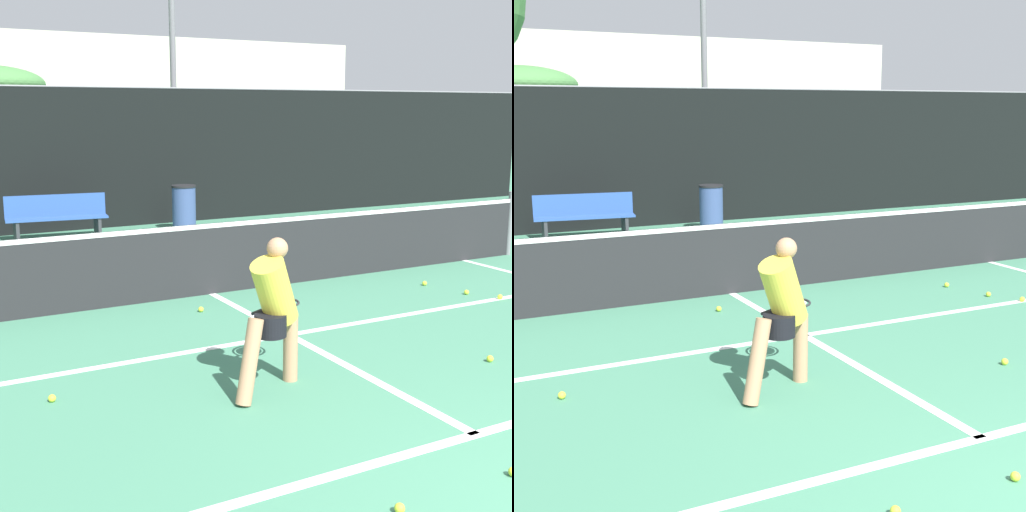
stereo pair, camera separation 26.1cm
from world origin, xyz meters
The scene contains 16 objects.
court_baseline_near centered at (0.00, 1.80, 0.00)m, with size 11.00×0.10×0.01m, color white.
court_service_line centered at (0.00, 4.56, 0.00)m, with size 8.25×0.10×0.01m, color white.
court_center_mark centered at (0.00, 4.18, 0.00)m, with size 0.10×4.76×0.01m, color white.
net centered at (0.00, 6.56, 0.51)m, with size 11.09×0.09×1.07m.
fence_back centered at (0.00, 12.52, 1.42)m, with size 24.00×0.06×2.86m.
player_practicing centered at (-0.91, 3.31, 0.73)m, with size 1.03×0.92×1.35m.
tennis_ball_scattered_0 centered at (-2.69, 3.94, 0.03)m, with size 0.07×0.07×0.07m, color #D1E033.
tennis_ball_scattered_1 centered at (2.96, 4.92, 0.03)m, with size 0.07×0.07×0.07m, color #D1E033.
tennis_ball_scattered_3 centered at (-0.11, 4.61, 0.03)m, with size 0.07×0.07×0.07m, color #D1E033.
tennis_ball_scattered_4 centered at (-0.48, 5.83, 0.03)m, with size 0.07×0.07×0.07m, color #D1E033.
tennis_ball_scattered_5 centered at (-1.20, 1.23, 0.03)m, with size 0.07×0.07×0.07m, color #D1E033.
tennis_ball_scattered_6 centered at (2.80, 5.56, 0.03)m, with size 0.07×0.07×0.07m, color #D1E033.
tennis_ball_scattered_8 centered at (1.29, 2.90, 0.03)m, with size 0.07×0.07×0.07m, color #D1E033.
tennis_ball_scattered_10 centered at (3.17, 4.53, 0.03)m, with size 0.07×0.07×0.07m, color #D1E033.
courtside_bench centered at (-0.90, 11.43, 0.48)m, with size 1.86×0.60×0.86m.
trash_bin centered at (1.59, 11.32, 0.47)m, with size 0.49×0.49×0.93m.
Camera 1 is at (-3.83, -1.82, 2.42)m, focal length 50.00 mm.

